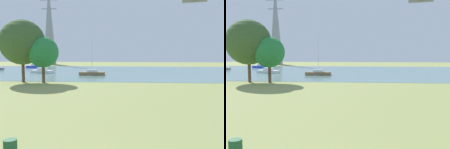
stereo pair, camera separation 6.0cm
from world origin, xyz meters
The scene contains 10 objects.
ground_plane centered at (0.00, 22.00, 0.00)m, with size 160.00×160.00×0.00m, color #8C9351.
litter_bin centered at (-4.05, 2.90, 0.40)m, with size 0.56×0.56×0.80m, color #1E512D.
water_surface centered at (0.00, 50.00, 0.01)m, with size 140.00×40.00×0.02m, color slate.
sailboat_brown centered at (-6.69, 40.99, 0.46)m, with size 4.82×1.57×7.02m.
sailboat_blue centered at (-25.52, 61.18, 0.45)m, with size 4.98×2.29×5.48m.
sailboat_white centered at (-17.74, 44.82, 0.45)m, with size 5.02×2.66×5.98m.
tree_west_near centered at (-14.92, 29.24, 5.79)m, with size 6.52×6.52×9.06m.
tree_east_near centered at (-11.76, 28.85, 4.34)m, with size 4.40×4.40×6.56m.
electricity_pylon centered at (-27.88, 81.05, 13.75)m, with size 6.40×4.40×27.47m.
light_aircraft centered at (17.26, 65.31, 18.20)m, with size 6.48×8.42×2.10m.
Camera 2 is at (1.12, -7.27, 4.47)m, focal length 41.69 mm.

